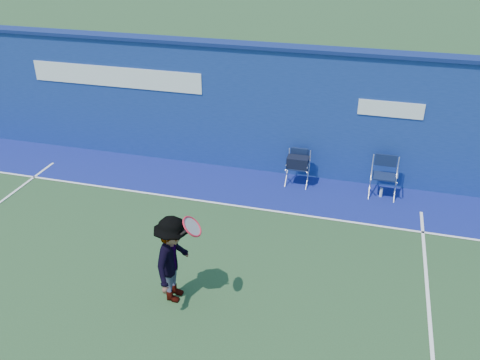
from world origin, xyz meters
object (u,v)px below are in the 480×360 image
(water_bottle, at_px, (381,192))
(directors_chair_left, at_px, (298,171))
(directors_chair_right, at_px, (383,184))
(tennis_player, at_px, (174,259))

(water_bottle, bearing_deg, directors_chair_left, 177.14)
(directors_chair_right, bearing_deg, water_bottle, -102.29)
(water_bottle, bearing_deg, tennis_player, -126.42)
(directors_chair_left, xyz_separation_m, directors_chair_right, (1.94, -0.04, -0.07))
(tennis_player, bearing_deg, directors_chair_left, 73.91)
(directors_chair_right, height_order, tennis_player, tennis_player)
(directors_chair_right, relative_size, water_bottle, 4.18)
(directors_chair_right, relative_size, tennis_player, 0.54)
(water_bottle, height_order, tennis_player, tennis_player)
(directors_chair_left, bearing_deg, water_bottle, -2.86)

